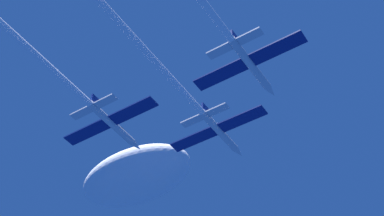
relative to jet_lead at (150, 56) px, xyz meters
The scene contains 3 objects.
jet_lead is the anchor object (origin of this frame).
jet_left_wing 16.69m from the jet_lead, 132.31° to the right, with size 15.31×59.47×2.54m.
cloud_wispy 53.93m from the jet_lead, 130.57° to the left, with size 26.44×14.54×9.25m, color white.
Camera 1 is at (30.69, -54.00, -54.70)m, focal length 53.51 mm.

